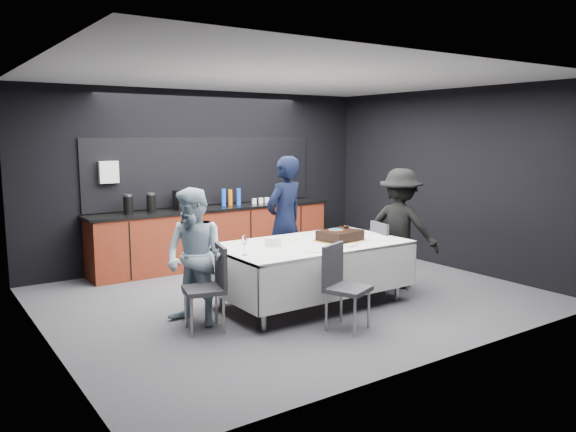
% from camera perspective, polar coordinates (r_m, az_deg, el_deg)
% --- Properties ---
extents(ground, '(6.00, 6.00, 0.00)m').
position_cam_1_polar(ground, '(7.42, 0.44, -8.14)').
color(ground, '#48484D').
rests_on(ground, ground).
extents(room_shell, '(6.04, 5.04, 2.82)m').
position_cam_1_polar(room_shell, '(7.12, 0.46, 6.35)').
color(room_shell, white).
rests_on(room_shell, ground).
extents(kitchenette, '(4.10, 0.64, 2.05)m').
position_cam_1_polar(kitchenette, '(9.15, -7.59, -1.56)').
color(kitchenette, '#631F0F').
rests_on(kitchenette, ground).
extents(party_table, '(2.32, 1.32, 0.78)m').
position_cam_1_polar(party_table, '(6.95, 2.33, -3.83)').
color(party_table, '#99999E').
rests_on(party_table, ground).
extents(cake_assembly, '(0.59, 0.51, 0.17)m').
position_cam_1_polar(cake_assembly, '(7.05, 5.30, -1.99)').
color(cake_assembly, gold).
rests_on(cake_assembly, party_table).
extents(plate_stack, '(0.20, 0.20, 0.10)m').
position_cam_1_polar(plate_stack, '(6.72, -1.54, -2.61)').
color(plate_stack, white).
rests_on(plate_stack, party_table).
extents(loose_plate_near, '(0.21, 0.21, 0.01)m').
position_cam_1_polar(loose_plate_near, '(6.43, 2.69, -3.54)').
color(loose_plate_near, white).
rests_on(loose_plate_near, party_table).
extents(loose_plate_right_a, '(0.19, 0.19, 0.01)m').
position_cam_1_polar(loose_plate_right_a, '(7.35, 6.12, -2.06)').
color(loose_plate_right_a, white).
rests_on(loose_plate_right_a, party_table).
extents(loose_plate_right_b, '(0.20, 0.20, 0.01)m').
position_cam_1_polar(loose_plate_right_b, '(7.16, 8.87, -2.41)').
color(loose_plate_right_b, white).
rests_on(loose_plate_right_b, party_table).
extents(loose_plate_far, '(0.20, 0.20, 0.01)m').
position_cam_1_polar(loose_plate_far, '(7.14, 0.36, -2.33)').
color(loose_plate_far, white).
rests_on(loose_plate_far, party_table).
extents(fork_pile, '(0.17, 0.12, 0.03)m').
position_cam_1_polar(fork_pile, '(6.72, 6.40, -2.98)').
color(fork_pile, white).
rests_on(fork_pile, party_table).
extents(champagne_flute, '(0.06, 0.06, 0.22)m').
position_cam_1_polar(champagne_flute, '(6.19, -4.45, -2.57)').
color(champagne_flute, white).
rests_on(champagne_flute, party_table).
extents(chair_left, '(0.51, 0.51, 0.92)m').
position_cam_1_polar(chair_left, '(6.13, -7.81, -6.60)').
color(chair_left, '#303035').
rests_on(chair_left, ground).
extents(chair_right, '(0.50, 0.50, 0.92)m').
position_cam_1_polar(chair_right, '(7.75, 9.92, -3.48)').
color(chair_right, '#303035').
rests_on(chair_right, ground).
extents(chair_near, '(0.55, 0.55, 0.92)m').
position_cam_1_polar(chair_near, '(6.14, 5.45, -6.54)').
color(chair_near, '#303035').
rests_on(chair_near, ground).
extents(person_center, '(0.75, 0.58, 1.81)m').
position_cam_1_polar(person_center, '(7.81, -0.33, -0.51)').
color(person_center, black).
rests_on(person_center, ground).
extents(person_left, '(0.85, 0.92, 1.53)m').
position_cam_1_polar(person_left, '(6.25, -9.43, -4.16)').
color(person_left, '#9DB4C6').
rests_on(person_left, ground).
extents(person_right, '(1.01, 1.22, 1.64)m').
position_cam_1_polar(person_right, '(7.86, 11.32, -1.23)').
color(person_right, black).
rests_on(person_right, ground).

